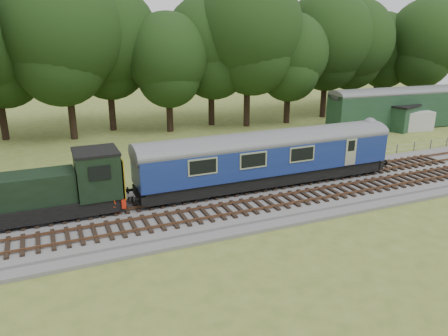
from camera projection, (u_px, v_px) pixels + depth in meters
name	position (u px, v px, depth m)	size (l,w,h in m)	color
ground	(258.00, 200.00, 28.52)	(120.00, 120.00, 0.00)	#516124
ballast	(258.00, 197.00, 28.46)	(70.00, 7.00, 0.35)	#4C4C4F
track_north	(248.00, 187.00, 29.61)	(67.20, 2.40, 0.21)	black
track_south	(270.00, 203.00, 26.99)	(67.20, 2.40, 0.21)	black
fence	(230.00, 179.00, 32.46)	(64.00, 0.12, 1.00)	#6B6054
tree_line	(166.00, 130.00, 47.78)	(70.00, 8.00, 18.00)	black
dmu_railcar	(268.00, 154.00, 29.46)	(18.05, 2.86, 3.88)	black
shunter_loco	(49.00, 191.00, 24.49)	(8.91, 2.60, 3.38)	black
worker	(117.00, 200.00, 25.17)	(0.65, 0.43, 1.78)	red
parked_coach	(402.00, 106.00, 48.26)	(17.42, 4.37, 4.41)	#18341E
shed	(398.00, 117.00, 47.58)	(4.37, 4.37, 2.81)	#18341E
caravan	(412.00, 121.00, 47.47)	(4.22, 2.06, 2.06)	#A6A5A1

